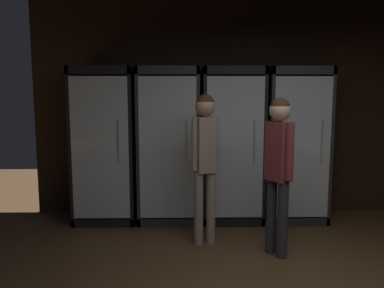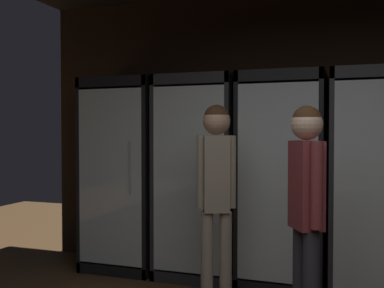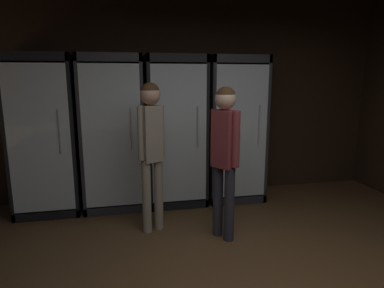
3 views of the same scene
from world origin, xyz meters
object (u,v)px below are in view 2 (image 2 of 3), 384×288
Objects in this scene: cooler_center at (283,181)px; shopper_near at (216,181)px; cooler_far_left at (127,176)px; shopper_far at (306,197)px; cooler_right at (376,185)px; cooler_left at (200,179)px.

cooler_center is 1.20× the size of shopper_near.
cooler_far_left is 1.23× the size of shopper_far.
cooler_right reaches higher than shopper_near.
cooler_left is 1.20× the size of shopper_near.
cooler_right is (1.60, -0.00, 0.00)m from cooler_left.
shopper_far is at bearing -74.76° from cooler_center.
shopper_near is at bearing -144.24° from cooler_right.
cooler_center is at bearing -0.00° from cooler_left.
cooler_center is 0.80m from cooler_right.
cooler_center is 1.21m from shopper_far.
cooler_center is at bearing 179.97° from cooler_right.
shopper_near is 0.77m from shopper_far.
cooler_right is 1.20× the size of shopper_near.
cooler_center is 0.94m from shopper_near.
cooler_far_left is 1.00× the size of cooler_left.
cooler_center reaches higher than shopper_near.
cooler_far_left is 1.00× the size of cooler_right.
cooler_right is 1.27m from shopper_far.
shopper_near is 1.02× the size of shopper_far.
shopper_near is (0.41, -0.85, 0.08)m from cooler_left.
cooler_right is at bearing -0.02° from cooler_far_left.
shopper_near reaches higher than shopper_far.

